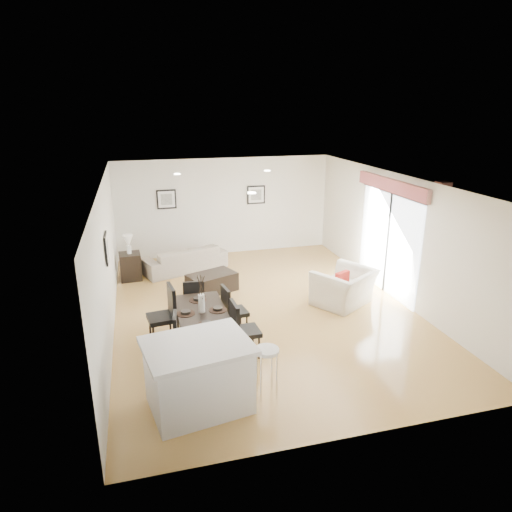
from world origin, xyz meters
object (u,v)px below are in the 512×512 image
object	(u,v)px
dining_table	(202,316)
bar_stool	(267,356)
dining_chair_foot	(194,299)
coffee_table	(212,283)
dining_chair_head	(213,352)
dining_chair_efar	(231,308)
dining_chair_wfar	(166,311)
side_table	(131,266)
dining_chair_enear	(241,326)
dining_chair_wnear	(170,338)
kitchen_island	(199,375)
sofa	(185,259)
armchair	(344,287)

from	to	relation	value
dining_table	bar_stool	world-z (taller)	bar_stool
dining_chair_foot	coffee_table	size ratio (longest dim) A/B	0.85
dining_chair_head	dining_chair_foot	size ratio (longest dim) A/B	1.01
dining_chair_efar	dining_chair_foot	size ratio (longest dim) A/B	1.05
dining_chair_wfar	side_table	bearing A→B (deg)	-176.93
dining_chair_enear	dining_chair_foot	distance (m)	1.59
dining_chair_wnear	kitchen_island	bearing A→B (deg)	20.91
sofa	dining_table	size ratio (longest dim) A/B	1.25
kitchen_island	dining_chair_wfar	bearing A→B (deg)	88.45
dining_table	dining_chair_efar	distance (m)	0.73
armchair	dining_chair_head	size ratio (longest dim) A/B	1.31
sofa	dining_chair_enear	bearing A→B (deg)	76.26
dining_chair_efar	bar_stool	world-z (taller)	dining_chair_efar
dining_chair_foot	dining_chair_enear	bearing A→B (deg)	117.29
dining_chair_wnear	bar_stool	world-z (taller)	dining_chair_wnear
dining_chair_wfar	dining_chair_head	bearing A→B (deg)	14.27
dining_table	side_table	world-z (taller)	dining_table
dining_chair_efar	sofa	bearing A→B (deg)	-0.81
dining_chair_efar	dining_chair_head	distance (m)	1.57
armchair	dining_chair_foot	size ratio (longest dim) A/B	1.32
dining_chair_wnear	side_table	world-z (taller)	dining_chair_wnear
side_table	bar_stool	size ratio (longest dim) A/B	0.86
dining_chair_foot	side_table	distance (m)	2.98
coffee_table	bar_stool	world-z (taller)	bar_stool
dining_chair_wfar	dining_chair_foot	xyz separation A→B (m)	(0.58, 0.61, -0.09)
armchair	dining_chair_wnear	xyz separation A→B (m)	(-3.79, -1.52, 0.13)
side_table	bar_stool	xyz separation A→B (m)	(1.90, -5.37, 0.33)
dining_table	coffee_table	distance (m)	2.61
armchair	dining_chair_enear	bearing A→B (deg)	-1.27
armchair	side_table	xyz separation A→B (m)	(-4.39, 2.68, -0.05)
dining_chair_enear	dining_chair_foot	size ratio (longest dim) A/B	1.11
dining_chair_enear	coffee_table	distance (m)	2.96
armchair	sofa	bearing A→B (deg)	-76.04
sofa	dining_chair_foot	world-z (taller)	dining_chair_foot
armchair	dining_table	world-z (taller)	armchair
dining_chair_wnear	sofa	bearing A→B (deg)	177.24
dining_chair_head	dining_chair_foot	xyz separation A→B (m)	(-0.01, 2.09, -0.01)
dining_table	dining_chair_efar	bearing A→B (deg)	33.77
dining_chair_head	bar_stool	world-z (taller)	dining_chair_head
dining_table	dining_chair_head	world-z (taller)	dining_chair_head
armchair	dining_chair_wfar	xyz separation A→B (m)	(-3.77, -0.66, 0.20)
coffee_table	dining_chair_efar	bearing A→B (deg)	-112.05
sofa	dining_chair_wnear	distance (m)	4.59
dining_chair_efar	coffee_table	distance (m)	2.12
coffee_table	armchair	bearing A→B (deg)	-50.82
sofa	dining_chair_foot	distance (m)	3.06
sofa	dining_chair_head	distance (m)	5.14
coffee_table	bar_stool	bearing A→B (deg)	-110.70
dining_table	dining_chair_efar	size ratio (longest dim) A/B	1.81
dining_chair_efar	coffee_table	size ratio (longest dim) A/B	0.89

